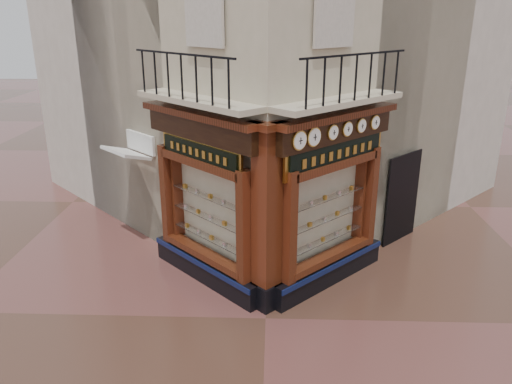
{
  "coord_description": "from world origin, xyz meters",
  "views": [
    {
      "loc": [
        0.11,
        -8.76,
        5.86
      ],
      "look_at": [
        -0.27,
        2.0,
        2.04
      ],
      "focal_mm": 35.0,
      "sensor_mm": 36.0,
      "label": 1
    }
  ],
  "objects_px": {
    "clock_a": "(299,140)",
    "clock_d": "(347,129)",
    "clock_b": "(314,137)",
    "clock_f": "(375,122)",
    "signboard_right": "(337,153)",
    "clock_c": "(333,132)",
    "clock_e": "(361,126)",
    "corner_pilaster": "(267,221)",
    "signboard_left": "(199,152)",
    "awning": "(134,243)"
  },
  "relations": [
    {
      "from": "clock_a",
      "to": "clock_e",
      "type": "relative_size",
      "value": 1.22
    },
    {
      "from": "clock_b",
      "to": "clock_d",
      "type": "height_order",
      "value": "clock_b"
    },
    {
      "from": "clock_e",
      "to": "signboard_left",
      "type": "xyz_separation_m",
      "value": [
        -3.47,
        -0.39,
        -0.52
      ]
    },
    {
      "from": "clock_c",
      "to": "clock_e",
      "type": "height_order",
      "value": "clock_c"
    },
    {
      "from": "clock_b",
      "to": "signboard_left",
      "type": "xyz_separation_m",
      "value": [
        -2.37,
        0.71,
        -0.52
      ]
    },
    {
      "from": "corner_pilaster",
      "to": "clock_b",
      "type": "relative_size",
      "value": 10.09
    },
    {
      "from": "clock_a",
      "to": "signboard_left",
      "type": "distance_m",
      "value": 2.36
    },
    {
      "from": "clock_b",
      "to": "signboard_left",
      "type": "bearing_deg",
      "value": 118.23
    },
    {
      "from": "corner_pilaster",
      "to": "signboard_right",
      "type": "relative_size",
      "value": 1.74
    },
    {
      "from": "signboard_right",
      "to": "clock_e",
      "type": "bearing_deg",
      "value": -9.54
    },
    {
      "from": "clock_d",
      "to": "signboard_left",
      "type": "bearing_deg",
      "value": 135.76
    },
    {
      "from": "clock_f",
      "to": "signboard_right",
      "type": "xyz_separation_m",
      "value": [
        -0.9,
        -0.75,
        -0.52
      ]
    },
    {
      "from": "clock_a",
      "to": "clock_c",
      "type": "distance_m",
      "value": 1.01
    },
    {
      "from": "corner_pilaster",
      "to": "clock_f",
      "type": "distance_m",
      "value": 3.39
    },
    {
      "from": "clock_b",
      "to": "signboard_right",
      "type": "xyz_separation_m",
      "value": [
        0.56,
        0.71,
        -0.52
      ]
    },
    {
      "from": "clock_c",
      "to": "signboard_right",
      "type": "xyz_separation_m",
      "value": [
        0.14,
        0.3,
        -0.52
      ]
    },
    {
      "from": "corner_pilaster",
      "to": "clock_c",
      "type": "distance_m",
      "value": 2.25
    },
    {
      "from": "clock_c",
      "to": "clock_f",
      "type": "xyz_separation_m",
      "value": [
        1.04,
        1.04,
        0.0
      ]
    },
    {
      "from": "clock_d",
      "to": "clock_c",
      "type": "bearing_deg",
      "value": 180.0
    },
    {
      "from": "clock_d",
      "to": "signboard_right",
      "type": "height_order",
      "value": "clock_d"
    },
    {
      "from": "clock_a",
      "to": "signboard_right",
      "type": "xyz_separation_m",
      "value": [
        0.85,
        1.01,
        -0.52
      ]
    },
    {
      "from": "clock_b",
      "to": "clock_a",
      "type": "bearing_deg",
      "value": -180.0
    },
    {
      "from": "clock_c",
      "to": "clock_a",
      "type": "bearing_deg",
      "value": -180.0
    },
    {
      "from": "awning",
      "to": "signboard_right",
      "type": "bearing_deg",
      "value": -155.71
    },
    {
      "from": "corner_pilaster",
      "to": "clock_f",
      "type": "height_order",
      "value": "corner_pilaster"
    },
    {
      "from": "clock_d",
      "to": "clock_f",
      "type": "xyz_separation_m",
      "value": [
        0.71,
        0.71,
        0.0
      ]
    },
    {
      "from": "signboard_left",
      "to": "signboard_right",
      "type": "xyz_separation_m",
      "value": [
        2.92,
        -0.0,
        -0.0
      ]
    },
    {
      "from": "corner_pilaster",
      "to": "clock_c",
      "type": "bearing_deg",
      "value": -16.52
    },
    {
      "from": "clock_d",
      "to": "signboard_right",
      "type": "xyz_separation_m",
      "value": [
        -0.2,
        -0.04,
        -0.52
      ]
    },
    {
      "from": "clock_a",
      "to": "signboard_right",
      "type": "bearing_deg",
      "value": 4.8
    },
    {
      "from": "clock_b",
      "to": "corner_pilaster",
      "type": "bearing_deg",
      "value": 153.39
    },
    {
      "from": "clock_c",
      "to": "signboard_left",
      "type": "relative_size",
      "value": 0.16
    },
    {
      "from": "clock_d",
      "to": "awning",
      "type": "bearing_deg",
      "value": 115.4
    },
    {
      "from": "corner_pilaster",
      "to": "signboard_right",
      "type": "height_order",
      "value": "corner_pilaster"
    },
    {
      "from": "corner_pilaster",
      "to": "awning",
      "type": "xyz_separation_m",
      "value": [
        -3.65,
        2.95,
        -1.95
      ]
    },
    {
      "from": "clock_d",
      "to": "signboard_right",
      "type": "bearing_deg",
      "value": 146.87
    },
    {
      "from": "corner_pilaster",
      "to": "clock_e",
      "type": "bearing_deg",
      "value": -10.06
    },
    {
      "from": "corner_pilaster",
      "to": "signboard_right",
      "type": "distance_m",
      "value": 2.12
    },
    {
      "from": "signboard_left",
      "to": "clock_a",
      "type": "bearing_deg",
      "value": -160.97
    },
    {
      "from": "corner_pilaster",
      "to": "signboard_left",
      "type": "height_order",
      "value": "corner_pilaster"
    },
    {
      "from": "clock_a",
      "to": "clock_b",
      "type": "bearing_deg",
      "value": 0.0
    },
    {
      "from": "clock_a",
      "to": "clock_d",
      "type": "distance_m",
      "value": 1.48
    },
    {
      "from": "clock_a",
      "to": "clock_b",
      "type": "distance_m",
      "value": 0.42
    },
    {
      "from": "clock_d",
      "to": "clock_e",
      "type": "relative_size",
      "value": 1.01
    },
    {
      "from": "clock_c",
      "to": "signboard_right",
      "type": "height_order",
      "value": "clock_c"
    },
    {
      "from": "clock_e",
      "to": "clock_f",
      "type": "relative_size",
      "value": 0.97
    },
    {
      "from": "clock_b",
      "to": "clock_d",
      "type": "distance_m",
      "value": 1.07
    },
    {
      "from": "corner_pilaster",
      "to": "clock_d",
      "type": "height_order",
      "value": "corner_pilaster"
    },
    {
      "from": "signboard_right",
      "to": "awning",
      "type": "bearing_deg",
      "value": 114.29
    },
    {
      "from": "clock_a",
      "to": "clock_e",
      "type": "height_order",
      "value": "clock_a"
    }
  ]
}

